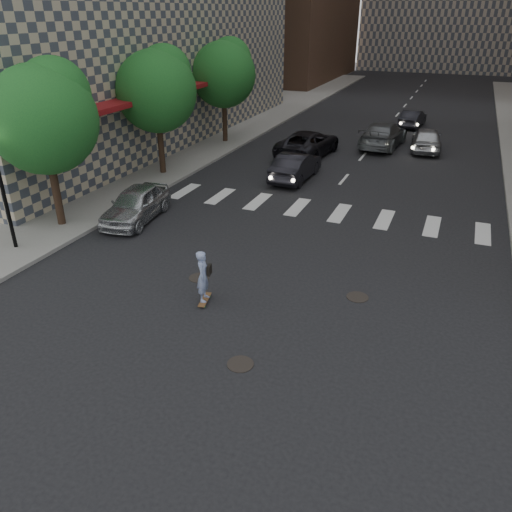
{
  "coord_description": "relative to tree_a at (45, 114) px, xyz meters",
  "views": [
    {
      "loc": [
        5.51,
        -11.9,
        8.26
      ],
      "look_at": [
        0.16,
        1.09,
        1.3
      ],
      "focal_mm": 35.0,
      "sensor_mm": 36.0,
      "label": 1
    }
  ],
  "objects": [
    {
      "name": "ground",
      "position": [
        9.45,
        -3.14,
        -4.65
      ],
      "size": [
        160.0,
        160.0,
        0.0
      ],
      "primitive_type": "plane",
      "color": "black",
      "rests_on": "ground"
    },
    {
      "name": "silver_sedan",
      "position": [
        2.45,
        1.72,
        -3.92
      ],
      "size": [
        2.28,
        4.46,
        1.45
      ],
      "primitive_type": "imported",
      "rotation": [
        0.0,
        0.0,
        0.14
      ],
      "color": "#B1B5B8",
      "rests_on": "ground"
    },
    {
      "name": "traffic_car_a",
      "position": [
        7.01,
        9.86,
        -3.92
      ],
      "size": [
        1.65,
        4.46,
        1.46
      ],
      "primitive_type": "imported",
      "rotation": [
        0.0,
        0.0,
        3.12
      ],
      "color": "black",
      "rests_on": "ground"
    },
    {
      "name": "tree_a",
      "position": [
        0.0,
        0.0,
        0.0
      ],
      "size": [
        4.2,
        4.2,
        6.6
      ],
      "color": "#382619",
      "rests_on": "sidewalk_left"
    },
    {
      "name": "manhole_b",
      "position": [
        7.45,
        -1.94,
        -4.64
      ],
      "size": [
        0.7,
        0.7,
        0.02
      ],
      "primitive_type": "cylinder",
      "color": "black",
      "rests_on": "ground"
    },
    {
      "name": "traffic_car_b",
      "position": [
        10.14,
        18.86,
        -3.83
      ],
      "size": [
        2.69,
        5.77,
        1.63
      ],
      "primitive_type": "imported",
      "rotation": [
        0.0,
        0.0,
        3.07
      ],
      "color": "#595C60",
      "rests_on": "ground"
    },
    {
      "name": "tree_b",
      "position": [
        0.0,
        8.0,
        0.0
      ],
      "size": [
        4.2,
        4.2,
        6.6
      ],
      "color": "#382619",
      "rests_on": "sidewalk_left"
    },
    {
      "name": "sidewalk_left",
      "position": [
        -5.05,
        16.86,
        -4.57
      ],
      "size": [
        13.0,
        80.0,
        0.15
      ],
      "primitive_type": "cube",
      "color": "gray",
      "rests_on": "ground"
    },
    {
      "name": "traffic_car_c",
      "position": [
        6.18,
        14.86,
        -3.87
      ],
      "size": [
        3.12,
        5.79,
        1.54
      ],
      "primitive_type": "imported",
      "rotation": [
        0.0,
        0.0,
        3.04
      ],
      "color": "black",
      "rests_on": "ground"
    },
    {
      "name": "manhole_a",
      "position": [
        10.65,
        -5.64,
        -4.64
      ],
      "size": [
        0.7,
        0.7,
        0.02
      ],
      "primitive_type": "cylinder",
      "color": "black",
      "rests_on": "ground"
    },
    {
      "name": "skateboarder",
      "position": [
        8.37,
        -3.24,
        -3.72
      ],
      "size": [
        0.52,
        0.91,
        1.76
      ],
      "rotation": [
        0.0,
        0.0,
        0.21
      ],
      "color": "brown",
      "rests_on": "ground"
    },
    {
      "name": "traffic_car_e",
      "position": [
        11.21,
        26.08,
        -4.0
      ],
      "size": [
        1.8,
        4.07,
        1.3
      ],
      "primitive_type": "imported",
      "rotation": [
        0.0,
        0.0,
        3.03
      ],
      "color": "black",
      "rests_on": "ground"
    },
    {
      "name": "traffic_car_d",
      "position": [
        12.91,
        18.91,
        -3.88
      ],
      "size": [
        2.24,
        4.64,
        1.53
      ],
      "primitive_type": "imported",
      "rotation": [
        0.0,
        0.0,
        3.24
      ],
      "color": "#A3A5AA",
      "rests_on": "ground"
    },
    {
      "name": "manhole_c",
      "position": [
        12.75,
        -1.14,
        -4.64
      ],
      "size": [
        0.7,
        0.7,
        0.02
      ],
      "primitive_type": "cylinder",
      "color": "black",
      "rests_on": "ground"
    },
    {
      "name": "tree_c",
      "position": [
        0.0,
        16.0,
        0.0
      ],
      "size": [
        4.2,
        4.2,
        6.6
      ],
      "color": "#382619",
      "rests_on": "sidewalk_left"
    }
  ]
}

